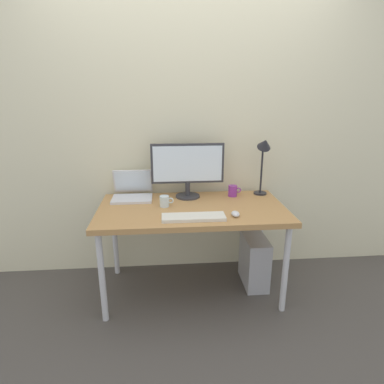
# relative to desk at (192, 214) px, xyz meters

# --- Properties ---
(ground_plane) EXTENTS (6.00, 6.00, 0.00)m
(ground_plane) POSITION_rel_desk_xyz_m (0.00, 0.00, -0.67)
(ground_plane) COLOR #4C4742
(back_wall) EXTENTS (4.40, 0.04, 2.60)m
(back_wall) POSITION_rel_desk_xyz_m (0.00, 0.44, 0.63)
(back_wall) COLOR beige
(back_wall) RESTS_ON ground_plane
(desk) EXTENTS (1.42, 0.75, 0.73)m
(desk) POSITION_rel_desk_xyz_m (0.00, 0.00, 0.00)
(desk) COLOR #B7844C
(desk) RESTS_ON ground_plane
(monitor) EXTENTS (0.59, 0.20, 0.45)m
(monitor) POSITION_rel_desk_xyz_m (-0.02, 0.25, 0.32)
(monitor) COLOR #333338
(monitor) RESTS_ON desk
(laptop) EXTENTS (0.32, 0.29, 0.22)m
(laptop) POSITION_rel_desk_xyz_m (-0.47, 0.27, 0.12)
(laptop) COLOR silver
(laptop) RESTS_ON desk
(desk_lamp) EXTENTS (0.11, 0.16, 0.50)m
(desk_lamp) POSITION_rel_desk_xyz_m (0.61, 0.25, 0.42)
(desk_lamp) COLOR #232328
(desk_lamp) RESTS_ON desk
(keyboard) EXTENTS (0.44, 0.14, 0.02)m
(keyboard) POSITION_rel_desk_xyz_m (-0.01, -0.24, 0.07)
(keyboard) COLOR silver
(keyboard) RESTS_ON desk
(mouse) EXTENTS (0.06, 0.09, 0.03)m
(mouse) POSITION_rel_desk_xyz_m (0.29, -0.21, 0.08)
(mouse) COLOR silver
(mouse) RESTS_ON desk
(coffee_mug) EXTENTS (0.11, 0.07, 0.09)m
(coffee_mug) POSITION_rel_desk_xyz_m (0.36, 0.24, 0.11)
(coffee_mug) COLOR purple
(coffee_mug) RESTS_ON desk
(glass_cup) EXTENTS (0.11, 0.07, 0.08)m
(glass_cup) POSITION_rel_desk_xyz_m (-0.21, 0.03, 0.10)
(glass_cup) COLOR silver
(glass_cup) RESTS_ON desk
(computer_tower) EXTENTS (0.18, 0.36, 0.42)m
(computer_tower) POSITION_rel_desk_xyz_m (0.53, 0.06, -0.46)
(computer_tower) COLOR #B2B2B7
(computer_tower) RESTS_ON ground_plane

